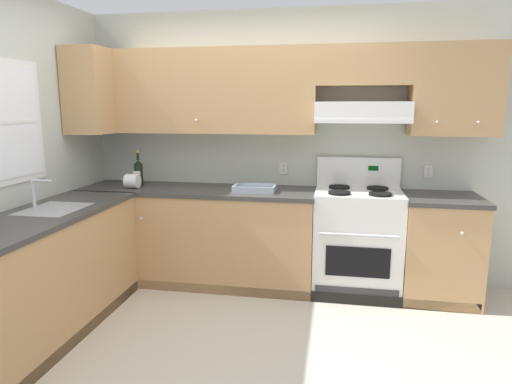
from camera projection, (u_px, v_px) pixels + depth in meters
The scene contains 9 objects.
ground_plane at pixel (208, 352), 3.09m from camera, with size 7.04×7.04×0.00m, color beige.
wall_back at pixel (291, 126), 4.22m from camera, with size 4.68×0.57×2.55m.
wall_left at pixel (7, 150), 3.33m from camera, with size 0.47×4.00×2.55m.
counter_back_run at pixel (249, 238), 4.20m from camera, with size 3.60×0.65×0.91m.
counter_left_run at pixel (40, 277), 3.22m from camera, with size 0.63×1.91×1.13m.
stove at pixel (357, 241), 4.03m from camera, with size 0.76×0.62×1.20m.
wine_bottle at pixel (139, 172), 4.33m from camera, with size 0.08×0.08×0.34m.
bowl at pixel (255, 189), 4.04m from camera, with size 0.37×0.23×0.06m.
paper_towel_roll at pixel (132, 181), 4.21m from camera, with size 0.13×0.13×0.13m.
Camera 1 is at (0.83, -2.72, 1.67)m, focal length 31.47 mm.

